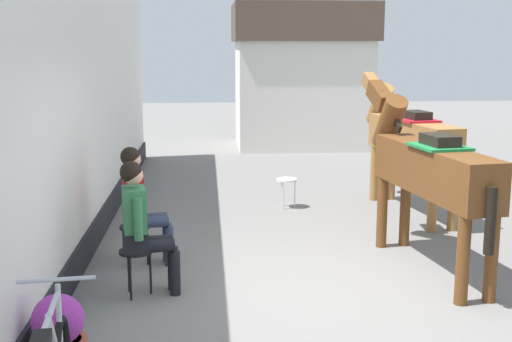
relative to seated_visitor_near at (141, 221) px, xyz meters
The scene contains 9 objects.
ground_plane 3.46m from the seated_visitor_near, 60.99° to the left, with size 40.00×40.00×0.00m, color slate.
pub_facade_wall 1.88m from the seated_visitor_near, 122.07° to the left, with size 0.34×14.00×3.40m.
distant_cottage 10.50m from the seated_visitor_near, 73.10° to the left, with size 3.40×2.60×3.50m.
seated_visitor_near is the anchor object (origin of this frame).
seated_visitor_far 0.93m from the seated_visitor_near, 96.79° to the left, with size 0.61×0.48×1.39m.
saddled_horse_near 3.21m from the seated_visitor_near, 11.20° to the left, with size 0.76×2.98×2.06m.
saddled_horse_far 4.86m from the seated_visitor_near, 40.60° to the left, with size 0.79×2.98×2.06m.
flower_planter_near 1.74m from the seated_visitor_near, 106.90° to the right, with size 0.43×0.43×0.64m.
spare_stool_white 4.06m from the seated_visitor_near, 61.99° to the left, with size 0.32×0.32×0.46m.
Camera 1 is at (-0.97, -6.42, 2.51)m, focal length 46.41 mm.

